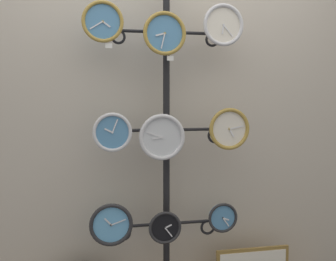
{
  "coord_description": "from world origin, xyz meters",
  "views": [
    {
      "loc": [
        -0.5,
        -2.02,
        1.4
      ],
      "look_at": [
        0.0,
        0.36,
        1.2
      ],
      "focal_mm": 42.0,
      "sensor_mm": 36.0,
      "label": 1
    }
  ],
  "objects": [
    {
      "name": "shop_wall",
      "position": [
        0.0,
        0.57,
        1.4
      ],
      "size": [
        4.4,
        0.04,
        2.8
      ],
      "color": "#BCB2A3",
      "rests_on": "ground_plane"
    },
    {
      "name": "display_stand",
      "position": [
        0.0,
        0.41,
        0.79
      ],
      "size": [
        0.75,
        0.36,
        2.12
      ],
      "color": "black",
      "rests_on": "ground_plane"
    },
    {
      "name": "clock_top_left",
      "position": [
        -0.39,
        0.33,
        1.84
      ],
      "size": [
        0.24,
        0.04,
        0.24
      ],
      "color": "#4C84B2"
    },
    {
      "name": "clock_top_center",
      "position": [
        -0.03,
        0.3,
        1.78
      ],
      "size": [
        0.26,
        0.04,
        0.26
      ],
      "color": "#4C84B2"
    },
    {
      "name": "clock_top_right",
      "position": [
        0.34,
        0.33,
        1.85
      ],
      "size": [
        0.26,
        0.04,
        0.26
      ],
      "color": "silver"
    },
    {
      "name": "clock_middle_left",
      "position": [
        -0.35,
        0.32,
        1.2
      ],
      "size": [
        0.24,
        0.04,
        0.24
      ],
      "color": "#4C84B2"
    },
    {
      "name": "clock_middle_center",
      "position": [
        -0.04,
        0.33,
        1.16
      ],
      "size": [
        0.29,
        0.04,
        0.29
      ],
      "color": "silver"
    },
    {
      "name": "clock_middle_right",
      "position": [
        0.38,
        0.3,
        1.21
      ],
      "size": [
        0.26,
        0.04,
        0.26
      ],
      "color": "silver"
    },
    {
      "name": "clock_bottom_left",
      "position": [
        -0.36,
        0.33,
        0.63
      ],
      "size": [
        0.26,
        0.04,
        0.26
      ],
      "color": "#60A8DB"
    },
    {
      "name": "clock_bottom_center",
      "position": [
        -0.03,
        0.3,
        0.6
      ],
      "size": [
        0.21,
        0.04,
        0.21
      ],
      "color": "black"
    },
    {
      "name": "clock_bottom_right",
      "position": [
        0.36,
        0.34,
        0.63
      ],
      "size": [
        0.2,
        0.04,
        0.2
      ],
      "color": "#4C84B2"
    },
    {
      "name": "price_tag_upper",
      "position": [
        -0.36,
        0.32,
        1.7
      ],
      "size": [
        0.04,
        0.0,
        0.03
      ],
      "color": "white"
    },
    {
      "name": "price_tag_mid",
      "position": [
        0.0,
        0.29,
        1.63
      ],
      "size": [
        0.04,
        0.0,
        0.03
      ],
      "color": "white"
    }
  ]
}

